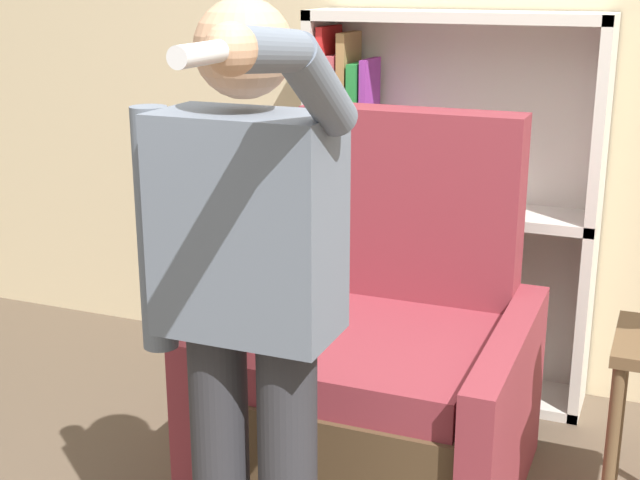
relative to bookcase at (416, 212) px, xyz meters
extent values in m
cube|color=beige|center=(0.28, 0.16, 0.66)|extent=(8.00, 0.06, 2.80)
cube|color=silver|center=(-0.41, -0.02, 0.03)|extent=(0.04, 0.28, 1.53)
cube|color=silver|center=(0.69, -0.02, 0.03)|extent=(0.04, 0.28, 1.53)
cube|color=silver|center=(0.14, 0.11, 0.03)|extent=(1.15, 0.01, 1.53)
cube|color=silver|center=(0.14, -0.02, -0.72)|extent=(1.15, 0.28, 0.04)
cube|color=silver|center=(0.14, -0.02, 0.03)|extent=(1.15, 0.28, 0.04)
cube|color=silver|center=(0.14, -0.02, 0.77)|extent=(1.15, 0.28, 0.04)
cube|color=purple|center=(-0.37, -0.02, -0.35)|extent=(0.03, 0.21, 0.69)
cube|color=orange|center=(-0.32, -0.02, -0.41)|extent=(0.05, 0.24, 0.57)
cube|color=#9E7A47|center=(-0.27, -0.02, -0.40)|extent=(0.03, 0.24, 0.59)
cube|color=#337070|center=(-0.22, -0.02, -0.47)|extent=(0.05, 0.16, 0.45)
cube|color=#9E7A47|center=(-0.17, -0.02, -0.39)|extent=(0.04, 0.21, 0.61)
cube|color=red|center=(-0.37, -0.02, 0.39)|extent=(0.03, 0.22, 0.68)
cube|color=#BC4C56|center=(-0.33, -0.02, 0.33)|extent=(0.04, 0.24, 0.57)
cube|color=#9E7A47|center=(-0.29, -0.02, 0.38)|extent=(0.04, 0.20, 0.66)
cube|color=#238438|center=(-0.24, -0.02, 0.32)|extent=(0.04, 0.21, 0.54)
cube|color=purple|center=(-0.20, -0.02, 0.33)|extent=(0.03, 0.19, 0.56)
cube|color=#4C3823|center=(0.11, -0.85, -0.52)|extent=(0.78, 0.85, 0.44)
cube|color=maroon|center=(0.11, -0.89, -0.24)|extent=(0.74, 0.73, 0.12)
cube|color=maroon|center=(0.11, -0.46, -0.02)|extent=(0.78, 0.16, 1.00)
cube|color=maroon|center=(-0.33, -0.85, -0.43)|extent=(0.10, 0.93, 0.62)
cube|color=maroon|center=(0.55, -0.85, -0.43)|extent=(0.10, 0.93, 0.62)
cylinder|color=#2D2D33|center=(-0.06, -1.58, -0.32)|extent=(0.15, 0.15, 0.83)
cube|color=slate|center=(0.04, -1.58, 0.36)|extent=(0.42, 0.24, 0.53)
sphere|color=tan|center=(0.04, -1.58, 0.77)|extent=(0.23, 0.23, 0.23)
cylinder|color=slate|center=(-0.22, -1.58, 0.32)|extent=(0.09, 0.09, 0.61)
cylinder|color=slate|center=(0.26, -1.69, 0.71)|extent=(0.09, 0.28, 0.23)
cylinder|color=slate|center=(0.26, -1.93, 0.80)|extent=(0.08, 0.27, 0.10)
sphere|color=tan|center=(0.26, -2.06, 0.81)|extent=(0.09, 0.09, 0.09)
cylinder|color=white|center=(0.26, -2.16, 0.81)|extent=(0.04, 0.15, 0.04)
cylinder|color=brown|center=(0.87, -0.99, -0.42)|extent=(0.04, 0.04, 0.63)
cylinder|color=brown|center=(0.87, -0.68, -0.42)|extent=(0.04, 0.04, 0.63)
camera|label=1|loc=(0.95, -3.38, 0.93)|focal=50.00mm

